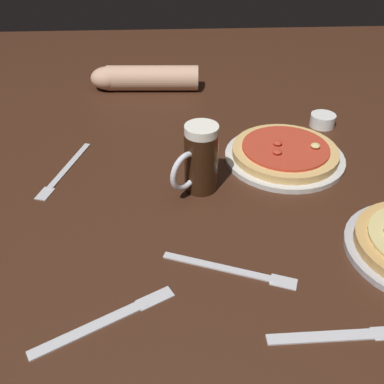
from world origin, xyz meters
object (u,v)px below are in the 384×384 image
object	(u,v)px
ramekin_butter	(323,120)
knife_spare	(341,335)
pizza_plate_far	(285,154)
knife_right	(106,320)
diner_arm	(141,78)
fork_left	(64,170)
beer_mug_dark	(200,160)
fork_spare	(232,269)

from	to	relation	value
ramekin_butter	knife_spare	xyz separation A→B (m)	(-0.16, -0.65, -0.01)
pizza_plate_far	knife_right	world-z (taller)	pizza_plate_far
diner_arm	ramekin_butter	bearing A→B (deg)	-28.36
fork_left	pizza_plate_far	bearing A→B (deg)	2.76
pizza_plate_far	beer_mug_dark	size ratio (longest dim) A/B	1.88
beer_mug_dark	fork_spare	size ratio (longest dim) A/B	0.66
beer_mug_dark	knife_spare	distance (m)	0.43
ramekin_butter	fork_spare	bearing A→B (deg)	-120.65
knife_spare	diner_arm	bearing A→B (deg)	109.68
knife_right	fork_spare	xyz separation A→B (m)	(0.20, 0.10, 0.00)
ramekin_butter	knife_spare	distance (m)	0.67
fork_spare	ramekin_butter	bearing A→B (deg)	59.35
pizza_plate_far	diner_arm	distance (m)	0.55
diner_arm	beer_mug_dark	bearing A→B (deg)	-74.92
knife_spare	beer_mug_dark	bearing A→B (deg)	115.66
fork_left	diner_arm	xyz separation A→B (m)	(0.16, 0.45, 0.03)
beer_mug_dark	diner_arm	distance (m)	0.55
beer_mug_dark	diner_arm	world-z (taller)	beer_mug_dark
pizza_plate_far	fork_left	world-z (taller)	pizza_plate_far
knife_right	fork_left	bearing A→B (deg)	107.93
pizza_plate_far	fork_spare	bearing A→B (deg)	-115.50
fork_left	diner_arm	distance (m)	0.48
knife_spare	diner_arm	world-z (taller)	diner_arm
ramekin_butter	diner_arm	bearing A→B (deg)	151.64
fork_left	fork_spare	world-z (taller)	same
beer_mug_dark	diner_arm	size ratio (longest dim) A/B	0.45
beer_mug_dark	knife_right	size ratio (longest dim) A/B	0.69
beer_mug_dark	ramekin_butter	size ratio (longest dim) A/B	2.27
pizza_plate_far	fork_left	distance (m)	0.51
fork_left	knife_right	xyz separation A→B (m)	(0.14, -0.42, 0.00)
knife_right	diner_arm	bearing A→B (deg)	88.65
diner_arm	fork_left	bearing A→B (deg)	-109.17
ramekin_butter	diner_arm	distance (m)	0.55
ramekin_butter	fork_left	distance (m)	0.67
knife_spare	fork_left	bearing A→B (deg)	136.15
beer_mug_dark	ramekin_butter	world-z (taller)	beer_mug_dark
fork_left	knife_spare	xyz separation A→B (m)	(0.48, -0.47, -0.00)
beer_mug_dark	knife_right	world-z (taller)	beer_mug_dark
pizza_plate_far	knife_right	size ratio (longest dim) A/B	1.30
ramekin_butter	knife_right	size ratio (longest dim) A/B	0.31
beer_mug_dark	fork_spare	distance (m)	0.26
pizza_plate_far	beer_mug_dark	xyz separation A→B (m)	(-0.21, -0.11, 0.06)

